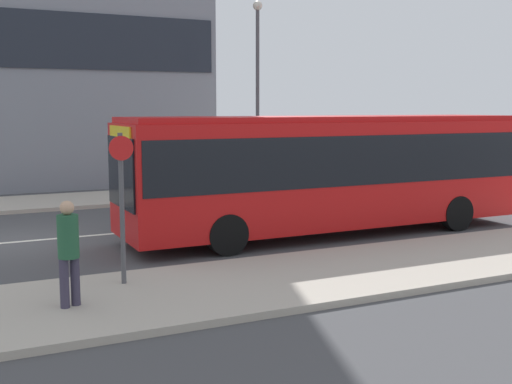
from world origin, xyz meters
TOP-DOWN VIEW (x-y plane):
  - ground_plane at (0.00, 0.00)m, footprint 120.00×120.00m
  - sidewalk_near at (0.00, -6.25)m, footprint 44.00×3.50m
  - sidewalk_far at (0.00, 6.25)m, footprint 44.00×3.50m
  - lane_centerline at (0.00, 0.00)m, footprint 41.80×0.16m
  - city_bus at (7.48, -2.48)m, footprint 11.04×2.58m
  - parked_car_0 at (15.73, 3.55)m, footprint 4.20×1.69m
  - pedestrian_near_stop at (0.12, -6.38)m, footprint 0.34×0.34m
  - bus_stop_sign at (1.25, -5.40)m, footprint 0.44×0.12m
  - street_lamp at (9.32, 5.54)m, footprint 0.36×0.36m

SIDE VIEW (x-z plane):
  - ground_plane at x=0.00m, z-range 0.00..0.00m
  - lane_centerline at x=0.00m, z-range 0.00..0.01m
  - sidewalk_near at x=0.00m, z-range 0.00..0.13m
  - sidewalk_far at x=0.00m, z-range 0.00..0.13m
  - parked_car_0 at x=15.73m, z-range -0.03..1.27m
  - pedestrian_near_stop at x=0.12m, z-range 0.25..1.99m
  - bus_stop_sign at x=1.25m, z-range 0.36..3.12m
  - city_bus at x=7.48m, z-range 0.24..3.36m
  - street_lamp at x=9.32m, z-range 0.90..8.09m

